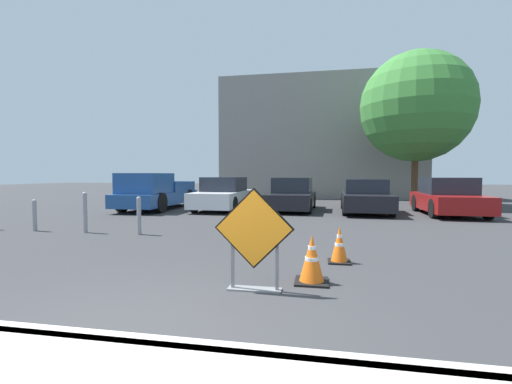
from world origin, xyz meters
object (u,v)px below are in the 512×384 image
object	(u,v)px
bollard_nearest	(139,215)
parked_car_second	(292,195)
bollard_third	(35,214)
parked_car_nearest	(224,195)
bollard_second	(85,211)
traffic_cone_second	(339,245)
parked_car_fourth	(448,198)
pickup_truck	(155,193)
traffic_cone_nearest	(312,260)
parked_car_third	(365,197)
road_closed_sign	(254,237)

from	to	relation	value
bollard_nearest	parked_car_second	bearing A→B (deg)	63.48
bollard_nearest	bollard_third	bearing A→B (deg)	-180.00
parked_car_nearest	bollard_nearest	xyz separation A→B (m)	(-0.40, -6.66, -0.15)
bollard_second	parked_car_second	bearing A→B (deg)	54.00
traffic_cone_second	parked_car_fourth	bearing A→B (deg)	60.92
pickup_truck	bollard_second	distance (m)	6.16
parked_car_second	bollard_nearest	xyz separation A→B (m)	(-3.45, -6.92, -0.13)
traffic_cone_nearest	bollard_nearest	bearing A→B (deg)	144.51
traffic_cone_nearest	pickup_truck	distance (m)	11.73
parked_car_third	parked_car_fourth	bearing A→B (deg)	175.82
pickup_truck	bollard_nearest	distance (m)	6.62
pickup_truck	bollard_nearest	xyz separation A→B (m)	(2.65, -6.06, -0.22)
traffic_cone_second	parked_car_fourth	world-z (taller)	parked_car_fourth
traffic_cone_second	parked_car_second	world-z (taller)	parked_car_second
bollard_nearest	bollard_second	xyz separation A→B (m)	(-1.58, 0.00, 0.05)
bollard_second	parked_car_third	bearing A→B (deg)	39.26
parked_car_nearest	parked_car_second	bearing A→B (deg)	-173.59
parked_car_fourth	bollard_third	xyz separation A→B (m)	(-12.70, -6.25, -0.20)
pickup_truck	bollard_nearest	size ratio (longest dim) A/B	5.20
bollard_second	pickup_truck	bearing A→B (deg)	100.06
bollard_second	traffic_cone_second	bearing A→B (deg)	-16.85
parked_car_nearest	parked_car_fourth	bearing A→B (deg)	179.00
pickup_truck	parked_car_fourth	distance (m)	12.20
parked_car_second	parked_car_third	bearing A→B (deg)	176.77
parked_car_third	parked_car_nearest	bearing A→B (deg)	1.90
road_closed_sign	pickup_truck	xyz separation A→B (m)	(-6.41, 9.79, 0.01)
bollard_nearest	bollard_third	distance (m)	3.15
bollard_nearest	bollard_third	xyz separation A→B (m)	(-3.15, -0.00, -0.06)
road_closed_sign	parked_car_second	distance (m)	10.65
bollard_second	bollard_third	size ratio (longest dim) A/B	1.25
parked_car_nearest	bollard_nearest	bearing A→B (deg)	88.11
traffic_cone_second	traffic_cone_nearest	bearing A→B (deg)	-110.30
traffic_cone_nearest	bollard_third	distance (m)	8.32
bollard_nearest	bollard_second	bearing A→B (deg)	180.00
traffic_cone_nearest	bollard_nearest	size ratio (longest dim) A/B	0.69
traffic_cone_nearest	parked_car_third	world-z (taller)	parked_car_third
parked_car_third	bollard_nearest	distance (m)	9.27
pickup_truck	parked_car_second	bearing A→B (deg)	-172.55
pickup_truck	parked_car_fourth	xyz separation A→B (m)	(12.20, 0.19, -0.07)
parked_car_fourth	bollard_third	distance (m)	14.16
road_closed_sign	pickup_truck	size ratio (longest dim) A/B	0.27
traffic_cone_nearest	parked_car_third	bearing A→B (deg)	78.57
pickup_truck	bollard_third	distance (m)	6.09
traffic_cone_nearest	pickup_truck	world-z (taller)	pickup_truck
traffic_cone_second	bollard_nearest	size ratio (longest dim) A/B	0.65
parked_car_fourth	bollard_second	bearing A→B (deg)	30.66
parked_car_third	bollard_third	xyz separation A→B (m)	(-9.65, -6.60, -0.18)
pickup_truck	parked_car_third	size ratio (longest dim) A/B	1.16
road_closed_sign	bollard_second	distance (m)	6.51
parked_car_nearest	bollard_second	size ratio (longest dim) A/B	4.09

